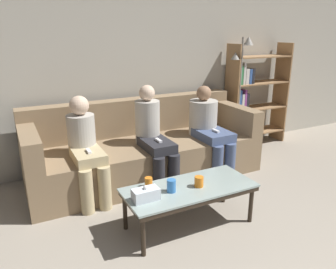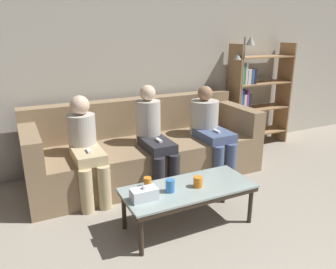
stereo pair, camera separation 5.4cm
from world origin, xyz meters
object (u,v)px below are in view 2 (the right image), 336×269
at_px(coffee_table, 188,191).
at_px(cup_near_right, 148,182).
at_px(couch, 145,150).
at_px(seated_person_left_end, 86,146).
at_px(standing_lamp, 243,83).
at_px(seated_person_mid_left, 153,134).
at_px(tissue_box, 144,194).
at_px(bookshelf, 253,96).
at_px(seated_person_mid_right, 209,126).
at_px(cup_far_center, 198,182).
at_px(cup_near_left, 170,186).

relative_size(coffee_table, cup_near_right, 13.21).
xyz_separation_m(couch, seated_person_left_end, (-0.77, -0.25, 0.26)).
bearing_deg(cup_near_right, couch, 68.97).
relative_size(cup_near_right, seated_person_left_end, 0.08).
distance_m(standing_lamp, seated_person_mid_left, 1.69).
bearing_deg(tissue_box, coffee_table, 5.58).
distance_m(couch, bookshelf, 1.98).
xyz_separation_m(seated_person_left_end, seated_person_mid_right, (1.53, 0.02, 0.01)).
height_order(coffee_table, standing_lamp, standing_lamp).
xyz_separation_m(coffee_table, seated_person_left_end, (-0.69, 0.96, 0.23)).
distance_m(coffee_table, seated_person_mid_left, 0.99).
distance_m(cup_near_right, bookshelf, 2.71).
bearing_deg(couch, standing_lamp, 6.81).
bearing_deg(cup_far_center, coffee_table, 156.81).
relative_size(cup_near_left, standing_lamp, 0.07).
bearing_deg(cup_near_left, couch, 77.77).
bearing_deg(standing_lamp, coffee_table, -139.70).
distance_m(couch, standing_lamp, 1.73).
distance_m(coffee_table, tissue_box, 0.45).
xyz_separation_m(cup_near_left, seated_person_mid_left, (0.26, 0.97, 0.15)).
relative_size(seated_person_left_end, seated_person_mid_right, 1.01).
distance_m(couch, tissue_box, 1.36).
distance_m(cup_far_center, standing_lamp, 2.20).
distance_m(couch, seated_person_mid_right, 0.84).
xyz_separation_m(seated_person_left_end, seated_person_mid_left, (0.77, -0.00, 0.02)).
bearing_deg(coffee_table, bookshelf, 37.97).
bearing_deg(coffee_table, cup_near_right, 153.52).
height_order(coffee_table, seated_person_mid_right, seated_person_mid_right).
bearing_deg(coffee_table, couch, 86.42).
relative_size(coffee_table, seated_person_mid_left, 1.04).
bearing_deg(seated_person_left_end, tissue_box, -76.20).
xyz_separation_m(cup_near_right, tissue_box, (-0.12, -0.21, 0.01)).
distance_m(cup_near_right, seated_person_mid_left, 0.90).
bearing_deg(tissue_box, cup_near_left, 7.60).
bearing_deg(standing_lamp, cup_near_left, -142.55).
xyz_separation_m(couch, cup_near_left, (-0.26, -1.22, 0.12)).
bearing_deg(coffee_table, cup_near_left, -177.16).
bearing_deg(bookshelf, standing_lamp, -156.41).
bearing_deg(tissue_box, seated_person_mid_right, 38.50).
bearing_deg(seated_person_mid_left, coffee_table, -94.53).
distance_m(standing_lamp, seated_person_left_end, 2.42).
bearing_deg(seated_person_mid_right, tissue_box, -141.50).
bearing_deg(seated_person_left_end, seated_person_mid_left, -0.33).
height_order(cup_near_left, seated_person_mid_left, seated_person_mid_left).
bearing_deg(cup_near_left, cup_near_right, 128.78).
bearing_deg(cup_far_center, seated_person_mid_right, 52.95).
distance_m(cup_near_left, cup_far_center, 0.27).
distance_m(tissue_box, bookshelf, 2.91).
bearing_deg(couch, seated_person_mid_right, -16.98).
bearing_deg(cup_far_center, cup_near_right, 154.14).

